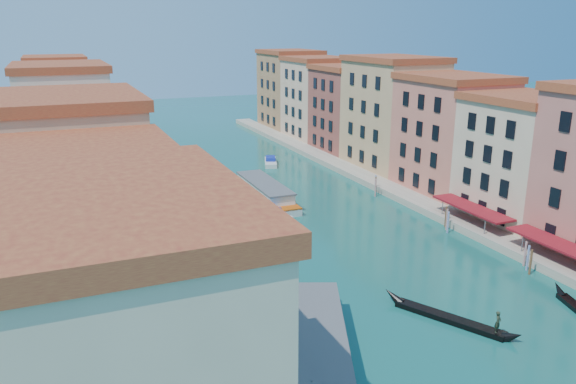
% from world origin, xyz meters
% --- Properties ---
extents(left_bank_palazzos, '(12.80, 128.40, 21.00)m').
position_xyz_m(left_bank_palazzos, '(-26.00, 64.68, 9.71)').
color(left_bank_palazzos, '#C7AF8E').
rests_on(left_bank_palazzos, ground).
extents(right_bank_palazzos, '(12.80, 128.40, 21.00)m').
position_xyz_m(right_bank_palazzos, '(30.00, 65.00, 9.75)').
color(right_bank_palazzos, '#A03C34').
rests_on(right_bank_palazzos, ground).
extents(quay, '(4.00, 140.00, 1.00)m').
position_xyz_m(quay, '(22.00, 65.00, 0.50)').
color(quay, gray).
rests_on(quay, ground).
extents(restaurant_awnings, '(3.20, 44.55, 3.12)m').
position_xyz_m(restaurant_awnings, '(22.19, 23.00, 2.99)').
color(restaurant_awnings, maroon).
rests_on(restaurant_awnings, ground).
extents(mooring_poles_right, '(1.44, 54.24, 3.20)m').
position_xyz_m(mooring_poles_right, '(19.10, 28.80, 1.30)').
color(mooring_poles_right, '#50331B').
rests_on(mooring_poles_right, ground).
extents(vaporetto_near, '(12.01, 20.47, 3.01)m').
position_xyz_m(vaporetto_near, '(-9.97, 18.83, 1.36)').
color(vaporetto_near, silver).
rests_on(vaporetto_near, ground).
extents(vaporetto_far, '(4.50, 19.32, 2.87)m').
position_xyz_m(vaporetto_far, '(1.63, 62.15, 1.29)').
color(vaporetto_far, silver).
rests_on(vaporetto_far, ground).
extents(gondola_fore, '(7.34, 12.45, 2.71)m').
position_xyz_m(gondola_fore, '(3.93, 20.10, 0.46)').
color(gondola_fore, black).
rests_on(gondola_fore, ground).
extents(gondola_far, '(4.35, 12.23, 1.77)m').
position_xyz_m(gondola_far, '(2.99, 62.79, 0.36)').
color(gondola_far, black).
rests_on(gondola_far, ground).
extents(motorboat_mid, '(3.62, 7.21, 1.43)m').
position_xyz_m(motorboat_mid, '(-0.28, 54.05, 0.56)').
color(motorboat_mid, white).
rests_on(motorboat_mid, ground).
extents(motorboat_far, '(4.43, 7.37, 1.46)m').
position_xyz_m(motorboat_far, '(10.96, 83.92, 0.57)').
color(motorboat_far, silver).
rests_on(motorboat_far, ground).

